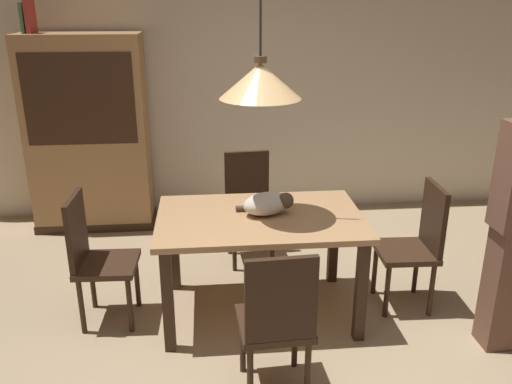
{
  "coord_description": "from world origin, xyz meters",
  "views": [
    {
      "loc": [
        -0.33,
        -2.73,
        2.15
      ],
      "look_at": [
        0.01,
        0.79,
        0.85
      ],
      "focal_mm": 37.35,
      "sensor_mm": 36.0,
      "label": 1
    }
  ],
  "objects": [
    {
      "name": "chair_near_front",
      "position": [
        0.02,
        -0.28,
        0.51
      ],
      "size": [
        0.42,
        0.42,
        0.93
      ],
      "color": "#382316",
      "rests_on": "ground"
    },
    {
      "name": "chair_right_side",
      "position": [
        1.14,
        0.59,
        0.51
      ],
      "size": [
        0.41,
        0.41,
        0.93
      ],
      "color": "#382316",
      "rests_on": "ground"
    },
    {
      "name": "ground",
      "position": [
        0.0,
        0.0,
        0.0
      ],
      "size": [
        10.0,
        10.0,
        0.0
      ],
      "primitive_type": "plane",
      "color": "tan"
    },
    {
      "name": "cat_sleeping",
      "position": [
        0.07,
        0.62,
        0.83
      ],
      "size": [
        0.41,
        0.33,
        0.16
      ],
      "color": "beige",
      "rests_on": "dining_table"
    },
    {
      "name": "pendant_lamp",
      "position": [
        0.01,
        0.59,
        1.66
      ],
      "size": [
        0.52,
        0.52,
        1.3
      ],
      "color": "#E5B775"
    },
    {
      "name": "dining_table",
      "position": [
        0.01,
        0.59,
        0.65
      ],
      "size": [
        1.4,
        0.9,
        0.75
      ],
      "color": "tan",
      "rests_on": "ground"
    },
    {
      "name": "back_wall",
      "position": [
        0.0,
        2.65,
        1.45
      ],
      "size": [
        6.4,
        0.1,
        2.9
      ],
      "primitive_type": "cube",
      "color": "beige",
      "rests_on": "ground"
    },
    {
      "name": "book_green_slim",
      "position": [
        -1.88,
        2.32,
        1.98
      ],
      "size": [
        0.03,
        0.2,
        0.26
      ],
      "primitive_type": "cube",
      "color": "#427A4C",
      "rests_on": "hutch_bookcase"
    },
    {
      "name": "hutch_bookcase",
      "position": [
        -1.45,
        2.32,
        0.89
      ],
      "size": [
        1.12,
        0.45,
        1.85
      ],
      "color": "#A87A4C",
      "rests_on": "ground"
    },
    {
      "name": "chair_left_side",
      "position": [
        -1.11,
        0.6,
        0.51
      ],
      "size": [
        0.41,
        0.41,
        0.93
      ],
      "color": "#382316",
      "rests_on": "ground"
    },
    {
      "name": "book_red_tall",
      "position": [
        -1.83,
        2.32,
        1.99
      ],
      "size": [
        0.04,
        0.22,
        0.28
      ],
      "primitive_type": "cube",
      "color": "#B73833",
      "rests_on": "hutch_bookcase"
    },
    {
      "name": "chair_far_back",
      "position": [
        0.01,
        1.47,
        0.51
      ],
      "size": [
        0.43,
        0.43,
        0.93
      ],
      "color": "#382316",
      "rests_on": "ground"
    }
  ]
}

